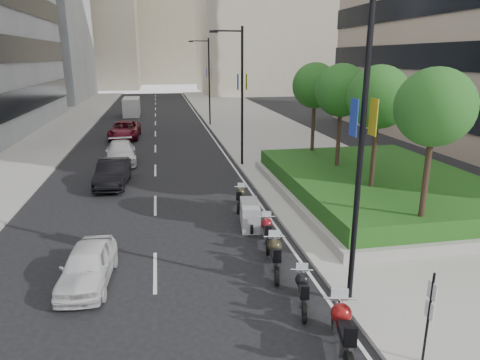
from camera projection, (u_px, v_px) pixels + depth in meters
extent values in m
plane|color=black|center=(213.00, 339.00, 11.29)|extent=(160.00, 160.00, 0.00)
cube|color=#9E9B93|center=(266.00, 133.00, 41.20)|extent=(10.00, 100.00, 0.15)
cube|color=#9E9B93|center=(33.00, 141.00, 37.43)|extent=(8.00, 100.00, 0.15)
cube|color=silver|center=(211.00, 136.00, 40.26)|extent=(0.12, 100.00, 0.01)
cube|color=silver|center=(155.00, 137.00, 39.33)|extent=(0.12, 100.00, 0.01)
cube|color=gray|center=(8.00, 6.00, 68.88)|extent=(22.00, 26.00, 30.00)
cube|color=#B7AD93|center=(270.00, 0.00, 85.73)|extent=(28.00, 24.00, 36.00)
cube|color=#B7AD93|center=(78.00, 12.00, 97.71)|extent=(26.00, 24.00, 34.00)
cube|color=#B7AD93|center=(164.00, 13.00, 119.61)|extent=(30.00, 24.00, 38.00)
cube|color=#9D9A93|center=(378.00, 192.00, 22.42)|extent=(10.00, 14.00, 0.40)
cube|color=#264A15|center=(379.00, 181.00, 22.26)|extent=(9.40, 13.40, 0.80)
cylinder|color=#332319|center=(425.00, 186.00, 15.88)|extent=(0.22, 0.22, 4.00)
sphere|color=#164817|center=(435.00, 107.00, 15.08)|extent=(2.80, 2.80, 2.80)
cylinder|color=#332319|center=(373.00, 161.00, 19.66)|extent=(0.22, 0.22, 4.00)
sphere|color=#164817|center=(379.00, 97.00, 18.85)|extent=(2.80, 2.80, 2.80)
cylinder|color=#332319|center=(338.00, 144.00, 23.43)|extent=(0.22, 0.22, 4.00)
sphere|color=#164817|center=(342.00, 90.00, 22.63)|extent=(2.80, 2.80, 2.80)
cylinder|color=#332319|center=(313.00, 132.00, 27.21)|extent=(0.22, 0.22, 4.00)
sphere|color=#164817|center=(315.00, 85.00, 26.40)|extent=(2.80, 2.80, 2.80)
cylinder|color=black|center=(360.00, 157.00, 11.76)|extent=(0.16, 0.16, 9.00)
cube|color=gold|center=(373.00, 117.00, 11.50)|extent=(0.02, 0.45, 1.00)
cube|color=#1C369C|center=(354.00, 118.00, 11.40)|extent=(0.02, 0.45, 1.00)
cylinder|color=black|center=(242.00, 99.00, 27.80)|extent=(0.16, 0.16, 9.00)
cylinder|color=black|center=(228.00, 31.00, 26.47)|extent=(1.80, 0.10, 0.10)
cube|color=black|center=(214.00, 32.00, 26.32)|extent=(0.50, 0.22, 0.14)
cube|color=gold|center=(246.00, 82.00, 27.54)|extent=(0.02, 0.45, 1.00)
cube|color=#1C369C|center=(238.00, 82.00, 27.44)|extent=(0.02, 0.45, 1.00)
cylinder|color=black|center=(209.00, 83.00, 44.79)|extent=(0.16, 0.16, 9.00)
cylinder|color=black|center=(200.00, 41.00, 43.46)|extent=(1.80, 0.10, 0.10)
cube|color=black|center=(191.00, 41.00, 43.31)|extent=(0.50, 0.22, 0.14)
cube|color=gold|center=(212.00, 72.00, 44.53)|extent=(0.02, 0.45, 1.00)
cube|color=#1C369C|center=(206.00, 72.00, 44.43)|extent=(0.02, 0.45, 1.00)
cylinder|color=black|center=(428.00, 322.00, 9.92)|extent=(0.06, 0.06, 2.50)
cube|color=silver|center=(432.00, 291.00, 9.70)|extent=(0.02, 0.32, 0.42)
cube|color=silver|center=(429.00, 310.00, 9.83)|extent=(0.02, 0.32, 0.42)
cylinder|color=black|center=(336.00, 321.00, 11.46)|extent=(0.29, 0.70, 0.69)
cube|color=silver|center=(343.00, 337.00, 10.50)|extent=(0.54, 1.00, 0.47)
sphere|color=maroon|center=(341.00, 314.00, 10.73)|extent=(0.53, 0.53, 0.53)
cube|color=black|center=(346.00, 333.00, 10.08)|extent=(0.50, 0.88, 0.18)
cylinder|color=silver|center=(340.00, 298.00, 10.95)|extent=(0.81, 0.25, 0.06)
cylinder|color=black|center=(304.00, 313.00, 11.92)|extent=(0.25, 0.57, 0.56)
cylinder|color=black|center=(301.00, 286.00, 13.31)|extent=(0.25, 0.57, 0.56)
cube|color=silver|center=(303.00, 295.00, 12.53)|extent=(0.45, 0.81, 0.38)
sphere|color=black|center=(302.00, 280.00, 12.72)|extent=(0.43, 0.43, 0.43)
cube|color=black|center=(304.00, 291.00, 12.19)|extent=(0.41, 0.72, 0.14)
cylinder|color=silver|center=(302.00, 270.00, 12.90)|extent=(0.66, 0.21, 0.05)
cylinder|color=black|center=(277.00, 276.00, 13.87)|extent=(0.24, 0.64, 0.63)
cylinder|color=black|center=(273.00, 254.00, 15.43)|extent=(0.24, 0.64, 0.63)
cube|color=silver|center=(275.00, 260.00, 14.55)|extent=(0.47, 0.91, 0.43)
sphere|color=#312D1B|center=(275.00, 246.00, 14.77)|extent=(0.49, 0.49, 0.49)
cube|color=black|center=(276.00, 256.00, 14.17)|extent=(0.43, 0.80, 0.16)
cylinder|color=silver|center=(274.00, 237.00, 14.97)|extent=(0.75, 0.20, 0.05)
cylinder|color=black|center=(268.00, 248.00, 15.97)|extent=(0.23, 0.61, 0.60)
cylinder|color=black|center=(266.00, 231.00, 17.45)|extent=(0.23, 0.61, 0.60)
cube|color=silver|center=(267.00, 236.00, 16.62)|extent=(0.44, 0.86, 0.40)
sphere|color=maroon|center=(267.00, 224.00, 16.82)|extent=(0.46, 0.46, 0.46)
cube|color=black|center=(267.00, 231.00, 16.25)|extent=(0.40, 0.76, 0.15)
cylinder|color=silver|center=(266.00, 217.00, 17.01)|extent=(0.71, 0.18, 0.05)
cylinder|color=black|center=(251.00, 228.00, 17.90)|extent=(0.18, 0.56, 0.55)
cylinder|color=black|center=(249.00, 216.00, 19.26)|extent=(0.18, 0.56, 0.55)
cube|color=gray|center=(250.00, 215.00, 18.50)|extent=(0.98, 1.94, 1.11)
cylinder|color=black|center=(239.00, 208.00, 20.14)|extent=(0.26, 0.57, 0.56)
cylinder|color=black|center=(242.00, 199.00, 21.52)|extent=(0.26, 0.57, 0.56)
cube|color=silver|center=(240.00, 201.00, 20.74)|extent=(0.48, 0.81, 0.38)
sphere|color=#2E2A19|center=(241.00, 192.00, 20.93)|extent=(0.43, 0.43, 0.43)
cube|color=black|center=(240.00, 197.00, 20.40)|extent=(0.44, 0.72, 0.14)
cylinder|color=silver|center=(241.00, 187.00, 21.11)|extent=(0.65, 0.23, 0.05)
imported|color=white|center=(88.00, 265.00, 13.89)|extent=(1.76, 3.85, 1.28)
imported|color=black|center=(113.00, 173.00, 24.50)|extent=(1.83, 4.63, 1.50)
imported|color=white|center=(121.00, 152.00, 29.89)|extent=(2.38, 5.09, 1.44)
imported|color=maroon|center=(125.00, 130.00, 38.78)|extent=(2.77, 5.61, 1.53)
cube|color=silver|center=(132.00, 107.00, 53.82)|extent=(2.00, 5.19, 2.17)
cube|color=silver|center=(131.00, 113.00, 52.11)|extent=(1.97, 1.26, 1.14)
cylinder|color=black|center=(124.00, 115.00, 52.11)|extent=(0.26, 0.72, 0.72)
cylinder|color=black|center=(138.00, 114.00, 52.41)|extent=(0.26, 0.72, 0.72)
cylinder|color=black|center=(126.00, 111.00, 55.43)|extent=(0.26, 0.72, 0.72)
cylinder|color=black|center=(139.00, 111.00, 55.73)|extent=(0.26, 0.72, 0.72)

